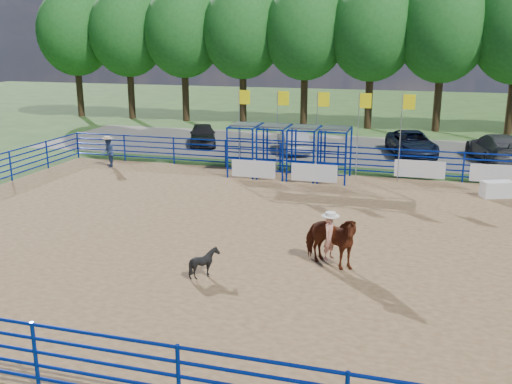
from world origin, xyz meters
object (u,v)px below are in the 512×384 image
at_px(car_a, 203,134).
at_px(horse_and_rider, 330,238).
at_px(calf, 204,263).
at_px(spectator_cowboy, 108,152).
at_px(car_c, 411,143).
at_px(car_d, 496,148).
at_px(announcer_table, 497,189).
at_px(car_b, 293,141).

bearing_deg(car_a, horse_and_rider, -80.01).
distance_m(calf, spectator_cowboy, 15.91).
bearing_deg(spectator_cowboy, car_c, 26.80).
distance_m(horse_and_rider, car_d, 18.99).
xyz_separation_m(announcer_table, calf, (-9.14, -11.53, 0.08)).
xyz_separation_m(calf, car_b, (-1.57, 18.99, 0.23)).
xyz_separation_m(calf, car_d, (9.93, 19.58, 0.34)).
distance_m(spectator_cowboy, car_d, 21.43).
bearing_deg(car_c, car_a, 168.08).
bearing_deg(car_d, horse_and_rider, 57.26).
bearing_deg(calf, car_d, -32.83).
distance_m(announcer_table, car_d, 8.10).
bearing_deg(car_d, spectator_cowboy, 7.67).
bearing_deg(horse_and_rider, calf, -152.06).
height_order(horse_and_rider, car_d, horse_and_rider).
distance_m(car_b, car_c, 6.97).
bearing_deg(spectator_cowboy, announcer_table, -2.04).
relative_size(calf, car_c, 0.17).
bearing_deg(car_d, car_c, -18.21).
height_order(car_b, car_d, car_d).
height_order(car_a, car_b, car_a).
relative_size(car_b, car_d, 0.76).
bearing_deg(calf, car_b, -1.21).
bearing_deg(spectator_cowboy, car_d, 20.11).
bearing_deg(horse_and_rider, announcer_table, 59.30).
relative_size(car_c, car_d, 0.95).
distance_m(spectator_cowboy, car_c, 17.37).
bearing_deg(car_a, calf, -90.27).
bearing_deg(car_a, car_d, -22.15).
height_order(calf, car_d, car_d).
distance_m(calf, car_a, 21.20).
bearing_deg(car_b, car_a, -28.80).
distance_m(car_a, car_d, 17.65).
relative_size(announcer_table, horse_and_rider, 0.55).
relative_size(calf, spectator_cowboy, 0.53).
relative_size(car_b, car_c, 0.81).
bearing_deg(spectator_cowboy, horse_and_rider, -37.66).
bearing_deg(car_a, announcer_table, -47.62).
height_order(horse_and_rider, car_c, horse_and_rider).
relative_size(horse_and_rider, car_c, 0.47).
bearing_deg(announcer_table, car_b, 145.12).
bearing_deg(horse_and_rider, spectator_cowboy, 142.34).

